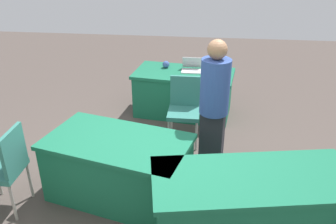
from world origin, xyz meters
The scene contains 10 objects.
ground_plane centered at (0.00, 0.00, 0.00)m, with size 14.40×14.40×0.00m, color #4C423D.
table_foreground centered at (-0.08, -2.05, 0.37)m, with size 1.68×1.04×0.73m.
table_mid_left centered at (0.48, 0.17, 0.37)m, with size 1.72×1.23×0.73m.
table_mid_right centered at (-0.94, 0.66, 0.37)m, with size 2.02×1.15×0.73m.
chair_near_front centered at (1.59, 0.53, 0.56)m, with size 0.45×0.45×0.97m.
chair_tucked_right centered at (-0.15, -1.14, 0.55)m, with size 0.44×0.44×0.95m.
person_presenter centered at (-0.55, -0.42, 0.95)m, with size 0.41×0.41×1.70m.
laptop_silver centered at (-0.19, -2.13, 0.77)m, with size 0.32×0.29×0.21m.
yarn_ball centered at (0.24, -2.23, 0.79)m, with size 0.12×0.12×0.12m, color #3F5999.
scissors_red centered at (-0.48, -2.11, 0.73)m, with size 0.18×0.04×0.01m, color red.
Camera 1 is at (-0.45, 3.35, 2.68)m, focal length 37.69 mm.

